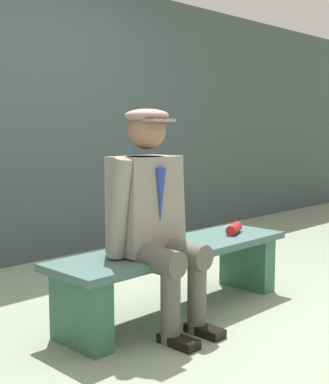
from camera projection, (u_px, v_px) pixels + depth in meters
name	position (u px, v px, depth m)	size (l,w,h in m)	color
ground_plane	(177.00, 312.00, 3.42)	(30.00, 30.00, 0.00)	gray
bench	(177.00, 266.00, 3.38)	(1.76, 0.48, 0.43)	#3F615B
seated_man	(153.00, 211.00, 3.09)	(0.57, 0.62, 1.28)	gray
rolled_magazine	(234.00, 229.00, 3.75)	(0.07, 0.07, 0.21)	#B21E1E
stadium_wall	(15.00, 118.00, 4.60)	(12.00, 0.24, 2.52)	#3C4A4B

